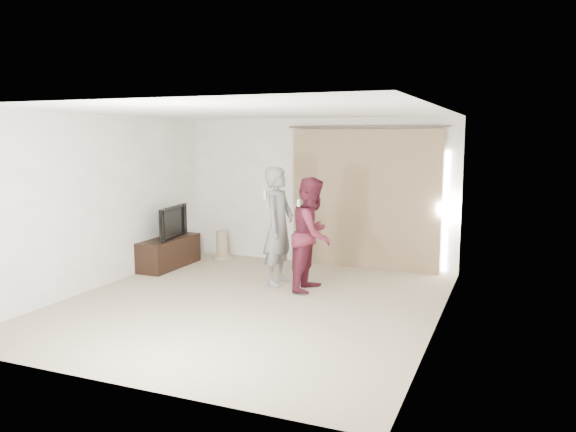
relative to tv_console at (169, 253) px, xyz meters
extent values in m
plane|color=tan|center=(2.27, -1.42, -0.26)|extent=(5.50, 5.50, 0.00)
cube|color=white|center=(2.27, 1.33, 1.04)|extent=(5.00, 0.04, 2.60)
cube|color=white|center=(-0.23, -1.42, 1.04)|extent=(0.04, 5.50, 2.60)
cube|color=white|center=(-0.22, -1.02, 0.94)|extent=(0.02, 0.08, 0.12)
cube|color=white|center=(-0.22, -2.32, 0.04)|extent=(0.02, 0.08, 0.12)
cube|color=white|center=(2.27, -1.42, 2.34)|extent=(5.00, 5.50, 0.01)
cube|color=tan|center=(3.17, 1.26, 0.94)|extent=(2.60, 0.10, 2.40)
cylinder|color=brown|center=(3.17, 1.26, 2.18)|extent=(2.80, 0.03, 0.03)
cube|color=white|center=(4.53, 1.30, 0.79)|extent=(0.08, 0.04, 2.00)
cube|color=black|center=(0.00, 0.00, 0.00)|extent=(0.46, 1.34, 0.52)
imported|color=black|center=(0.00, 0.00, 0.54)|extent=(0.26, 0.99, 0.56)
cylinder|color=tan|center=(0.51, 0.98, -0.23)|extent=(0.39, 0.39, 0.07)
cylinder|color=tan|center=(0.51, 0.98, 0.04)|extent=(0.22, 0.22, 0.46)
imported|color=slate|center=(2.22, -0.31, 0.65)|extent=(0.45, 0.67, 1.82)
cube|color=white|center=(2.04, -0.41, 1.14)|extent=(0.04, 0.04, 0.14)
cube|color=white|center=(2.04, -0.19, 1.02)|extent=(0.05, 0.05, 0.09)
imported|color=#571A29|center=(2.82, -0.43, 0.59)|extent=(0.65, 0.83, 1.69)
cube|color=white|center=(2.64, -0.53, 1.04)|extent=(0.04, 0.04, 0.14)
cube|color=white|center=(2.64, -0.31, 0.92)|extent=(0.05, 0.05, 0.09)
camera|label=1|loc=(5.58, -8.13, 2.03)|focal=35.00mm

